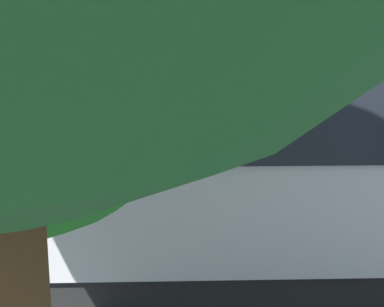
{
  "coord_description": "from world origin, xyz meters",
  "views": [
    {
      "loc": [
        1.75,
        10.96,
        3.13
      ],
      "look_at": [
        1.4,
        0.44,
        1.1
      ],
      "focal_mm": 45.17,
      "sensor_mm": 36.0,
      "label": 1
    }
  ],
  "objects_px": {
    "tour_bus": "(236,165)",
    "spectator_far_left": "(322,166)",
    "spectator_right": "(119,170)",
    "parked_motorcycle_silver": "(340,205)",
    "spectator_centre": "(182,170)",
    "traffic_cone": "(195,173)",
    "stunt_motorcycle": "(126,156)",
    "spectator_left": "(257,168)"
  },
  "relations": [
    {
      "from": "tour_bus",
      "to": "spectator_far_left",
      "type": "bearing_deg",
      "value": -129.89
    },
    {
      "from": "spectator_right",
      "to": "parked_motorcycle_silver",
      "type": "distance_m",
      "value": 4.25
    },
    {
      "from": "spectator_right",
      "to": "spectator_centre",
      "type": "bearing_deg",
      "value": -179.68
    },
    {
      "from": "tour_bus",
      "to": "traffic_cone",
      "type": "distance_m",
      "value": 5.39
    },
    {
      "from": "parked_motorcycle_silver",
      "to": "spectator_far_left",
      "type": "bearing_deg",
      "value": -76.31
    },
    {
      "from": "traffic_cone",
      "to": "stunt_motorcycle",
      "type": "bearing_deg",
      "value": -21.58
    },
    {
      "from": "spectator_left",
      "to": "spectator_right",
      "type": "xyz_separation_m",
      "value": [
        2.71,
        0.04,
        -0.01
      ]
    },
    {
      "from": "spectator_left",
      "to": "spectator_right",
      "type": "height_order",
      "value": "spectator_left"
    },
    {
      "from": "tour_bus",
      "to": "spectator_centre",
      "type": "distance_m",
      "value": 2.59
    },
    {
      "from": "parked_motorcycle_silver",
      "to": "tour_bus",
      "type": "bearing_deg",
      "value": 38.64
    },
    {
      "from": "spectator_left",
      "to": "stunt_motorcycle",
      "type": "relative_size",
      "value": 0.85
    },
    {
      "from": "parked_motorcycle_silver",
      "to": "stunt_motorcycle",
      "type": "height_order",
      "value": "stunt_motorcycle"
    },
    {
      "from": "spectator_far_left",
      "to": "spectator_left",
      "type": "distance_m",
      "value": 1.29
    },
    {
      "from": "spectator_left",
      "to": "traffic_cone",
      "type": "relative_size",
      "value": 2.75
    },
    {
      "from": "traffic_cone",
      "to": "tour_bus",
      "type": "bearing_deg",
      "value": 94.23
    },
    {
      "from": "tour_bus",
      "to": "spectator_left",
      "type": "distance_m",
      "value": 2.61
    },
    {
      "from": "tour_bus",
      "to": "spectator_left",
      "type": "relative_size",
      "value": 5.9
    },
    {
      "from": "spectator_far_left",
      "to": "stunt_motorcycle",
      "type": "xyz_separation_m",
      "value": [
        4.22,
        -3.5,
        -0.46
      ]
    },
    {
      "from": "tour_bus",
      "to": "spectator_left",
      "type": "bearing_deg",
      "value": -106.8
    },
    {
      "from": "stunt_motorcycle",
      "to": "traffic_cone",
      "type": "xyz_separation_m",
      "value": [
        -1.81,
        0.72,
        -0.31
      ]
    },
    {
      "from": "spectator_left",
      "to": "stunt_motorcycle",
      "type": "bearing_deg",
      "value": -49.97
    },
    {
      "from": "stunt_motorcycle",
      "to": "traffic_cone",
      "type": "relative_size",
      "value": 3.23
    },
    {
      "from": "spectator_far_left",
      "to": "stunt_motorcycle",
      "type": "relative_size",
      "value": 0.88
    },
    {
      "from": "tour_bus",
      "to": "stunt_motorcycle",
      "type": "xyz_separation_m",
      "value": [
        2.2,
        -5.92,
        -1.03
      ]
    },
    {
      "from": "parked_motorcycle_silver",
      "to": "traffic_cone",
      "type": "bearing_deg",
      "value": -53.38
    },
    {
      "from": "tour_bus",
      "to": "parked_motorcycle_silver",
      "type": "relative_size",
      "value": 4.99
    },
    {
      "from": "tour_bus",
      "to": "spectator_right",
      "type": "distance_m",
      "value": 3.17
    },
    {
      "from": "spectator_centre",
      "to": "traffic_cone",
      "type": "xyz_separation_m",
      "value": [
        -0.36,
        -2.81,
        -0.71
      ]
    },
    {
      "from": "tour_bus",
      "to": "spectator_right",
      "type": "relative_size",
      "value": 5.93
    },
    {
      "from": "spectator_far_left",
      "to": "spectator_right",
      "type": "distance_m",
      "value": 4.0
    },
    {
      "from": "spectator_left",
      "to": "spectator_right",
      "type": "relative_size",
      "value": 1.0
    },
    {
      "from": "spectator_far_left",
      "to": "spectator_centre",
      "type": "distance_m",
      "value": 2.77
    },
    {
      "from": "stunt_motorcycle",
      "to": "parked_motorcycle_silver",
      "type": "bearing_deg",
      "value": 136.38
    },
    {
      "from": "spectator_right",
      "to": "stunt_motorcycle",
      "type": "distance_m",
      "value": 3.56
    },
    {
      "from": "parked_motorcycle_silver",
      "to": "stunt_motorcycle",
      "type": "bearing_deg",
      "value": -43.62
    },
    {
      "from": "spectator_left",
      "to": "stunt_motorcycle",
      "type": "distance_m",
      "value": 4.58
    },
    {
      "from": "spectator_centre",
      "to": "stunt_motorcycle",
      "type": "xyz_separation_m",
      "value": [
        1.45,
        -3.52,
        -0.4
      ]
    },
    {
      "from": "parked_motorcycle_silver",
      "to": "spectator_centre",
      "type": "bearing_deg",
      "value": -12.56
    },
    {
      "from": "traffic_cone",
      "to": "spectator_right",
      "type": "bearing_deg",
      "value": 60.52
    },
    {
      "from": "spectator_far_left",
      "to": "spectator_right",
      "type": "relative_size",
      "value": 1.04
    },
    {
      "from": "spectator_left",
      "to": "spectator_far_left",
      "type": "bearing_deg",
      "value": 179.34
    },
    {
      "from": "spectator_left",
      "to": "traffic_cone",
      "type": "xyz_separation_m",
      "value": [
        1.12,
        -2.77,
        -0.73
      ]
    }
  ]
}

